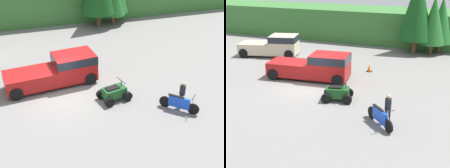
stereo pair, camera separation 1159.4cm
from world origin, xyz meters
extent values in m
plane|color=slate|center=(0.00, 0.00, 0.00)|extent=(80.00, 80.00, 0.00)
cube|color=#387033|center=(0.00, 16.00, 1.68)|extent=(44.00, 6.00, 3.35)
cylinder|color=brown|center=(5.38, 11.72, 0.65)|extent=(0.44, 0.44, 1.31)
cone|color=#144719|center=(5.38, 11.72, 4.29)|extent=(3.20, 3.20, 5.97)
cylinder|color=brown|center=(6.88, 11.89, 0.47)|extent=(0.32, 0.32, 0.95)
cone|color=#236628|center=(6.88, 11.89, 3.11)|extent=(2.32, 2.32, 4.33)
cylinder|color=brown|center=(7.52, 12.71, 0.47)|extent=(0.31, 0.31, 0.93)
cone|color=#236628|center=(7.52, 12.71, 3.05)|extent=(2.27, 2.27, 4.24)
cube|color=maroon|center=(0.97, 1.89, 1.07)|extent=(2.80, 2.25, 1.68)
cube|color=#1E232D|center=(0.97, 1.89, 1.62)|extent=(2.82, 2.27, 0.54)
cube|color=maroon|center=(-1.91, 1.59, 0.70)|extent=(3.37, 2.31, 0.96)
cylinder|color=black|center=(1.65, 2.88, 0.41)|extent=(0.84, 0.36, 0.81)
cylinder|color=black|center=(1.83, 1.06, 0.41)|extent=(0.84, 0.36, 0.81)
cylinder|color=black|center=(-3.06, 2.39, 0.41)|extent=(0.84, 0.36, 0.81)
cylinder|color=black|center=(-2.87, 0.58, 0.41)|extent=(0.84, 0.36, 0.81)
cube|color=beige|center=(-5.32, 6.40, 1.07)|extent=(2.75, 2.51, 1.68)
cube|color=#1E232D|center=(-5.32, 6.40, 1.62)|extent=(2.78, 2.53, 0.54)
cube|color=beige|center=(-7.83, 5.75, 0.70)|extent=(3.25, 2.64, 0.96)
cylinder|color=black|center=(-4.94, 7.44, 0.41)|extent=(0.86, 0.47, 0.81)
cylinder|color=black|center=(-4.48, 5.67, 0.41)|extent=(0.86, 0.47, 0.81)
cylinder|color=black|center=(-8.92, 6.41, 0.41)|extent=(0.86, 0.47, 0.81)
cylinder|color=black|center=(-8.47, 4.65, 0.41)|extent=(0.86, 0.47, 0.81)
cylinder|color=black|center=(6.45, -3.98, 0.34)|extent=(0.54, 0.55, 0.67)
cylinder|color=black|center=(5.29, -2.80, 0.34)|extent=(0.54, 0.55, 0.67)
cube|color=blue|center=(5.87, -3.39, 0.53)|extent=(0.98, 0.99, 0.66)
cylinder|color=#B7B7BC|center=(6.41, -3.94, 0.72)|extent=(0.24, 0.24, 0.75)
cylinder|color=black|center=(6.41, -3.94, 1.11)|extent=(0.45, 0.45, 0.04)
cube|color=black|center=(5.72, -3.24, 0.89)|extent=(0.73, 0.74, 0.06)
cylinder|color=black|center=(3.22, -0.55, 0.29)|extent=(0.61, 0.34, 0.57)
cylinder|color=black|center=(3.45, -1.54, 0.29)|extent=(0.61, 0.34, 0.57)
cylinder|color=black|center=(1.99, -0.83, 0.29)|extent=(0.61, 0.34, 0.57)
cylinder|color=black|center=(2.22, -1.82, 0.29)|extent=(0.61, 0.34, 0.57)
cube|color=#194C1E|center=(2.72, -1.19, 0.51)|extent=(1.49, 1.07, 0.59)
cylinder|color=black|center=(3.21, -1.07, 0.98)|extent=(0.06, 0.06, 0.35)
cylinder|color=black|center=(3.21, -1.07, 1.15)|extent=(0.25, 0.94, 0.04)
cube|color=black|center=(2.58, -1.22, 0.84)|extent=(0.86, 0.62, 0.08)
cylinder|color=black|center=(6.24, -3.00, 0.40)|extent=(0.23, 0.23, 0.80)
cylinder|color=black|center=(6.14, -3.15, 0.40)|extent=(0.23, 0.23, 0.80)
cylinder|color=#232328|center=(6.19, -3.07, 1.10)|extent=(0.46, 0.46, 0.60)
sphere|color=tan|center=(6.19, -3.07, 1.51)|extent=(0.30, 0.30, 0.22)
cube|color=black|center=(3.00, 4.87, 0.01)|extent=(0.42, 0.42, 0.03)
cone|color=orange|center=(3.00, 4.87, 0.28)|extent=(0.32, 0.32, 0.55)
camera|label=1|loc=(-2.25, -16.24, 10.24)|focal=50.00mm
camera|label=2|loc=(8.97, -17.36, 7.56)|focal=50.00mm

